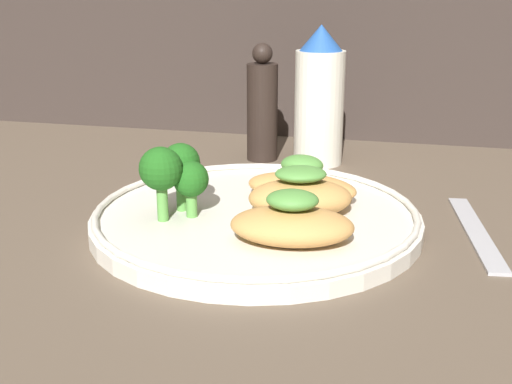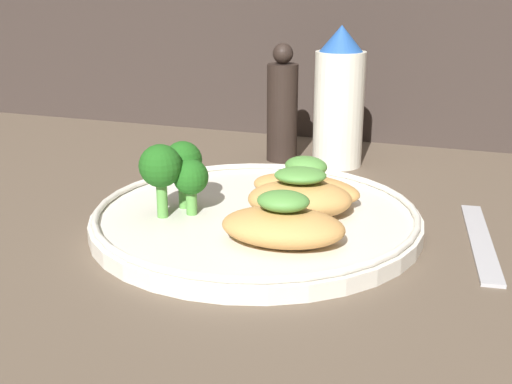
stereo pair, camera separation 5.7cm
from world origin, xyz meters
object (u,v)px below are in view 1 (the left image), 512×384
object	(u,v)px
pepper_grinder	(262,108)
broccoli_bunch	(175,171)
plate	(256,217)
sauce_bottle	(319,99)

from	to	relation	value
pepper_grinder	broccoli_bunch	bearing A→B (deg)	-94.65
plate	pepper_grinder	distance (cm)	24.01
broccoli_bunch	sauce_bottle	distance (cm)	26.91
broccoli_bunch	sauce_bottle	size ratio (longest dim) A/B	0.40
plate	broccoli_bunch	bearing A→B (deg)	-160.84
plate	broccoli_bunch	xyz separation A→B (cm)	(-6.72, -2.33, 4.58)
broccoli_bunch	pepper_grinder	size ratio (longest dim) A/B	0.46
broccoli_bunch	sauce_bottle	bearing A→B (deg)	70.25
pepper_grinder	plate	bearing A→B (deg)	-78.48
plate	sauce_bottle	distance (cm)	24.04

